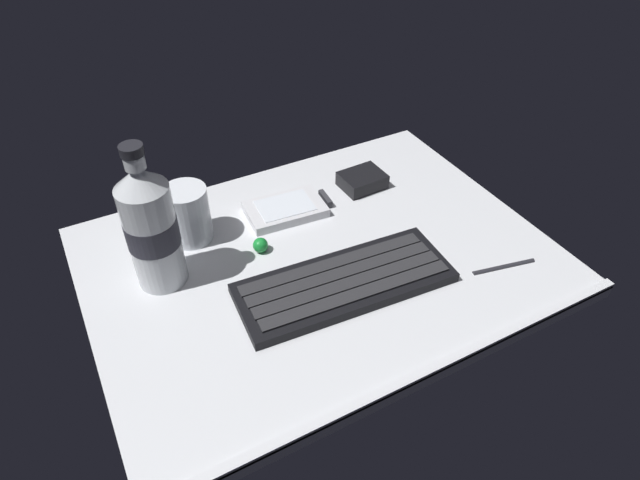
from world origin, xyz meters
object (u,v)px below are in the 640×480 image
object	(u,v)px
water_bottle	(151,227)
trackball_mouse	(260,245)
juice_cup	(188,216)
charger_block	(362,180)
stylus_pen	(504,265)
handheld_device	(289,208)
keyboard	(346,282)

from	to	relation	value
water_bottle	trackball_mouse	size ratio (longest dim) A/B	9.45
juice_cup	charger_block	distance (cm)	29.28
water_bottle	stylus_pen	world-z (taller)	water_bottle
handheld_device	charger_block	bearing A→B (deg)	2.26
charger_block	keyboard	bearing A→B (deg)	-126.84
handheld_device	juice_cup	bearing A→B (deg)	175.34
keyboard	stylus_pen	bearing A→B (deg)	-18.71
keyboard	handheld_device	world-z (taller)	keyboard
juice_cup	trackball_mouse	distance (cm)	11.30
juice_cup	water_bottle	bearing A→B (deg)	-132.89
trackball_mouse	handheld_device	bearing A→B (deg)	40.26
water_bottle	charger_block	distance (cm)	36.67
handheld_device	stylus_pen	xyz separation A→B (cm)	(20.85, -25.68, -0.38)
keyboard	trackball_mouse	distance (cm)	13.96
charger_block	water_bottle	bearing A→B (deg)	-170.45
charger_block	stylus_pen	world-z (taller)	charger_block
juice_cup	trackball_mouse	xyz separation A→B (cm)	(7.74, -7.74, -2.81)
keyboard	trackball_mouse	world-z (taller)	trackball_mouse
water_bottle	stylus_pen	xyz separation A→B (cm)	(42.44, -20.28, -8.66)
water_bottle	charger_block	bearing A→B (deg)	9.55
handheld_device	stylus_pen	world-z (taller)	handheld_device
keyboard	handheld_device	size ratio (longest dim) A/B	2.25
water_bottle	keyboard	bearing A→B (deg)	-31.74
handheld_device	juice_cup	distance (cm)	15.77
handheld_device	trackball_mouse	size ratio (longest dim) A/B	6.00
keyboard	trackball_mouse	bearing A→B (deg)	120.93
water_bottle	trackball_mouse	bearing A→B (deg)	-4.45
handheld_device	trackball_mouse	world-z (taller)	trackball_mouse
charger_block	stylus_pen	bearing A→B (deg)	-74.84
keyboard	trackball_mouse	size ratio (longest dim) A/B	13.50
handheld_device	charger_block	world-z (taller)	charger_block
keyboard	water_bottle	world-z (taller)	water_bottle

